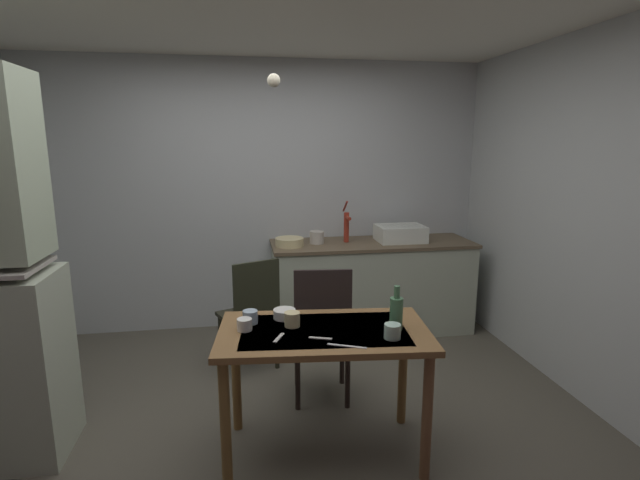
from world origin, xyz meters
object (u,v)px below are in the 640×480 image
(chair_by_counter, at_px, (251,312))
(mug_dark, at_px, (292,319))
(sink_basin, at_px, (400,233))
(serving_bowl_wide, at_px, (284,314))
(mixing_bowl_counter, at_px, (289,242))
(glass_bottle, at_px, (396,312))
(hand_pump, at_px, (347,224))
(chair_far_side, at_px, (322,333))
(dining_table, at_px, (324,348))

(chair_by_counter, xyz_separation_m, mug_dark, (0.22, -1.05, 0.33))
(sink_basin, height_order, serving_bowl_wide, sink_basin)
(mixing_bowl_counter, xyz_separation_m, glass_bottle, (0.42, -1.79, -0.04))
(hand_pump, xyz_separation_m, chair_by_counter, (-0.92, -0.69, -0.56))
(hand_pump, xyz_separation_m, glass_bottle, (-0.13, -1.89, -0.17))
(chair_far_side, xyz_separation_m, serving_bowl_wide, (-0.28, -0.34, 0.28))
(mug_dark, bearing_deg, mixing_bowl_counter, 84.69)
(hand_pump, xyz_separation_m, serving_bowl_wide, (-0.73, -1.61, -0.25))
(hand_pump, distance_m, dining_table, 1.94)
(hand_pump, height_order, mixing_bowl_counter, hand_pump)
(chair_far_side, xyz_separation_m, mug_dark, (-0.25, -0.47, 0.30))
(chair_far_side, distance_m, glass_bottle, 0.78)
(dining_table, xyz_separation_m, serving_bowl_wide, (-0.20, 0.21, 0.14))
(mixing_bowl_counter, distance_m, chair_by_counter, 0.82)
(chair_far_side, relative_size, mug_dark, 11.12)
(mug_dark, bearing_deg, chair_far_side, 62.01)
(chair_by_counter, distance_m, glass_bottle, 1.48)
(mug_dark, bearing_deg, hand_pump, 68.13)
(sink_basin, xyz_separation_m, dining_table, (-1.04, -1.78, -0.29))
(hand_pump, relative_size, glass_bottle, 1.54)
(chair_by_counter, relative_size, glass_bottle, 3.61)
(glass_bottle, bearing_deg, mixing_bowl_counter, 103.06)
(chair_far_side, height_order, serving_bowl_wide, chair_far_side)
(serving_bowl_wide, bearing_deg, glass_bottle, -24.52)
(sink_basin, distance_m, serving_bowl_wide, 2.01)
(chair_far_side, relative_size, chair_by_counter, 1.08)
(dining_table, distance_m, chair_by_counter, 1.21)
(chair_by_counter, xyz_separation_m, glass_bottle, (0.79, -1.19, 0.39))
(chair_by_counter, bearing_deg, mixing_bowl_counter, 58.29)
(chair_by_counter, bearing_deg, glass_bottle, -56.68)
(dining_table, bearing_deg, serving_bowl_wide, 133.42)
(glass_bottle, bearing_deg, dining_table, 171.30)
(sink_basin, distance_m, chair_far_side, 1.62)
(mixing_bowl_counter, xyz_separation_m, mug_dark, (-0.15, -1.65, -0.10))
(sink_basin, relative_size, chair_far_side, 0.44)
(hand_pump, height_order, chair_by_counter, hand_pump)
(chair_by_counter, height_order, glass_bottle, glass_bottle)
(chair_far_side, xyz_separation_m, chair_by_counter, (-0.47, 0.58, -0.03))
(sink_basin, relative_size, hand_pump, 1.13)
(chair_far_side, distance_m, mug_dark, 0.61)
(serving_bowl_wide, bearing_deg, sink_basin, 51.53)
(hand_pump, relative_size, chair_far_side, 0.39)
(hand_pump, distance_m, mug_dark, 1.90)
(mixing_bowl_counter, height_order, dining_table, mixing_bowl_counter)
(sink_basin, relative_size, serving_bowl_wide, 3.32)
(sink_basin, height_order, chair_by_counter, sink_basin)
(mixing_bowl_counter, relative_size, dining_table, 0.21)
(dining_table, relative_size, glass_bottle, 4.88)
(serving_bowl_wide, bearing_deg, mixing_bowl_counter, 83.02)
(sink_basin, relative_size, glass_bottle, 1.74)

